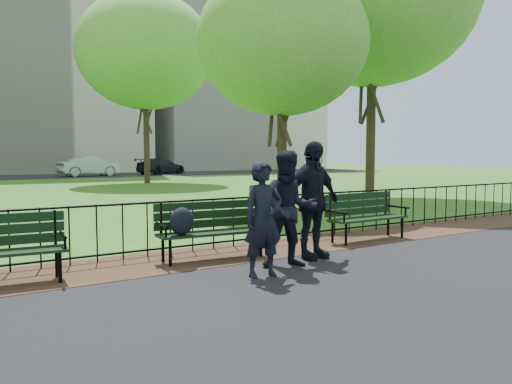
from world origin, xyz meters
TOP-DOWN VIEW (x-y plane):
  - ground at (0.00, 0.00)m, footprint 120.00×120.00m
  - dirt_strip at (0.00, 1.50)m, footprint 60.00×1.60m
  - far_street at (0.00, 35.00)m, footprint 70.00×9.00m
  - iron_fence at (0.00, 2.00)m, footprint 24.06×0.06m
  - apartment_mid at (2.00, 48.00)m, footprint 24.00×15.00m
  - apartment_east at (26.00, 48.00)m, footprint 20.00×15.00m
  - park_bench_main at (-0.83, 1.27)m, footprint 1.78×0.69m
  - park_bench_right_a at (2.67, 1.24)m, footprint 1.76×0.58m
  - tree_near_e at (4.79, 6.86)m, footprint 5.21×5.21m
  - tree_far_e at (6.25, 22.24)m, footprint 7.81×7.81m
  - person_left at (-0.56, -0.10)m, footprint 0.60×0.43m
  - person_mid at (0.09, 0.18)m, footprint 0.93×0.72m
  - person_right at (0.74, 0.47)m, footprint 1.12×0.55m
  - sedan_silver at (5.89, 33.52)m, footprint 4.75×2.11m
  - sedan_dark at (12.11, 34.46)m, footprint 5.01×3.60m

SIDE VIEW (x-z plane):
  - ground at x=0.00m, z-range 0.00..0.00m
  - far_street at x=0.00m, z-range 0.00..0.01m
  - dirt_strip at x=0.00m, z-range 0.01..0.02m
  - iron_fence at x=0.00m, z-range 0.00..1.00m
  - park_bench_right_a at x=2.67m, z-range 0.07..1.07m
  - park_bench_main at x=-0.83m, z-range 0.11..1.10m
  - sedan_dark at x=12.11m, z-range 0.01..1.36m
  - sedan_silver at x=5.89m, z-range 0.01..1.53m
  - person_left at x=-0.56m, z-range 0.01..1.56m
  - person_mid at x=0.09m, z-range 0.01..1.71m
  - person_right at x=0.74m, z-range 0.01..1.87m
  - tree_near_e at x=4.79m, z-range 1.41..8.67m
  - tree_far_e at x=6.25m, z-range 2.12..13.00m
  - apartment_east at x=26.00m, z-range 0.00..24.00m
  - apartment_mid at x=2.00m, z-range 0.00..30.00m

